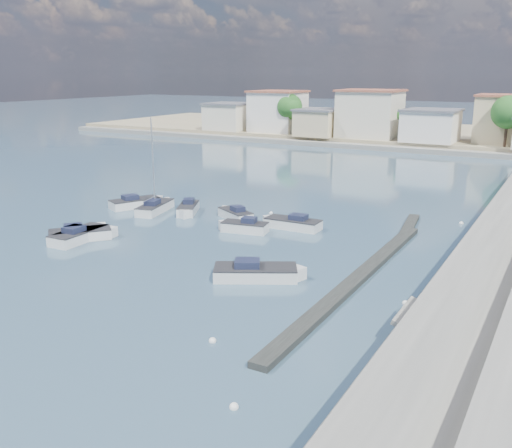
{
  "coord_description": "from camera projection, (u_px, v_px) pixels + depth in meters",
  "views": [
    {
      "loc": [
        18.11,
        -22.72,
        12.82
      ],
      "look_at": [
        -2.86,
        14.32,
        1.4
      ],
      "focal_mm": 40.0,
      "sensor_mm": 36.0,
      "label": 1
    }
  ],
  "objects": [
    {
      "name": "ground",
      "position": [
        389.0,
        188.0,
        64.65
      ],
      "size": [
        400.0,
        400.0,
        0.0
      ],
      "primitive_type": "plane",
      "color": "#324964",
      "rests_on": "ground"
    },
    {
      "name": "breakwater",
      "position": [
        370.0,
        266.0,
        38.37
      ],
      "size": [
        2.0,
        31.02,
        0.35
      ],
      "color": "black",
      "rests_on": "ground"
    },
    {
      "name": "far_shore_land",
      "position": [
        470.0,
        137.0,
        108.18
      ],
      "size": [
        160.0,
        40.0,
        1.4
      ],
      "primitive_type": "cube",
      "color": "gray",
      "rests_on": "ground"
    },
    {
      "name": "far_shore_quay",
      "position": [
        447.0,
        152.0,
        90.61
      ],
      "size": [
        160.0,
        2.5,
        0.8
      ],
      "primitive_type": "cube",
      "color": "slate",
      "rests_on": "ground"
    },
    {
      "name": "shore_trees",
      "position": [
        505.0,
        118.0,
        82.7
      ],
      "size": [
        74.56,
        38.32,
        7.92
      ],
      "color": "#38281E",
      "rests_on": "ground"
    },
    {
      "name": "motorboat_a",
      "position": [
        82.0,
        235.0,
        44.77
      ],
      "size": [
        2.2,
        5.55,
        1.48
      ],
      "color": "silver",
      "rests_on": "ground"
    },
    {
      "name": "motorboat_b",
      "position": [
        84.0,
        235.0,
        44.9
      ],
      "size": [
        4.51,
        4.8,
        1.48
      ],
      "color": "silver",
      "rests_on": "ground"
    },
    {
      "name": "motorboat_c",
      "position": [
        290.0,
        224.0,
        48.08
      ],
      "size": [
        5.25,
        1.88,
        1.48
      ],
      "color": "silver",
      "rests_on": "ground"
    },
    {
      "name": "motorboat_d",
      "position": [
        243.0,
        227.0,
        46.99
      ],
      "size": [
        4.32,
        2.22,
        1.48
      ],
      "color": "silver",
      "rests_on": "ground"
    },
    {
      "name": "motorboat_e",
      "position": [
        138.0,
        203.0,
        55.65
      ],
      "size": [
        3.81,
        5.23,
        1.48
      ],
      "color": "silver",
      "rests_on": "ground"
    },
    {
      "name": "motorboat_f",
      "position": [
        234.0,
        215.0,
        51.17
      ],
      "size": [
        4.17,
        3.25,
        1.48
      ],
      "color": "silver",
      "rests_on": "ground"
    },
    {
      "name": "motorboat_g",
      "position": [
        188.0,
        210.0,
        53.05
      ],
      "size": [
        3.15,
        4.36,
        1.48
      ],
      "color": "silver",
      "rests_on": "ground"
    },
    {
      "name": "motorboat_h",
      "position": [
        260.0,
        273.0,
        36.29
      ],
      "size": [
        5.69,
        4.36,
        1.48
      ],
      "color": "silver",
      "rests_on": "ground"
    },
    {
      "name": "sailboat",
      "position": [
        156.0,
        207.0,
        53.82
      ],
      "size": [
        2.91,
        5.7,
        9.0
      ],
      "color": "silver",
      "rests_on": "ground"
    },
    {
      "name": "mooring_buoys",
      "position": [
        346.0,
        267.0,
        38.52
      ],
      "size": [
        17.03,
        33.98,
        0.37
      ],
      "color": "white",
      "rests_on": "ground"
    }
  ]
}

